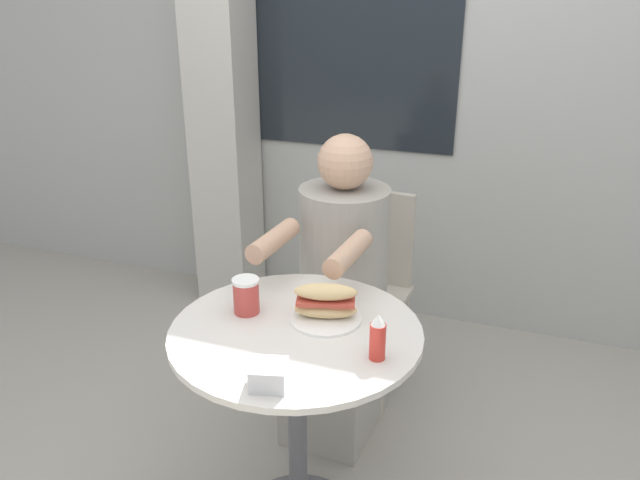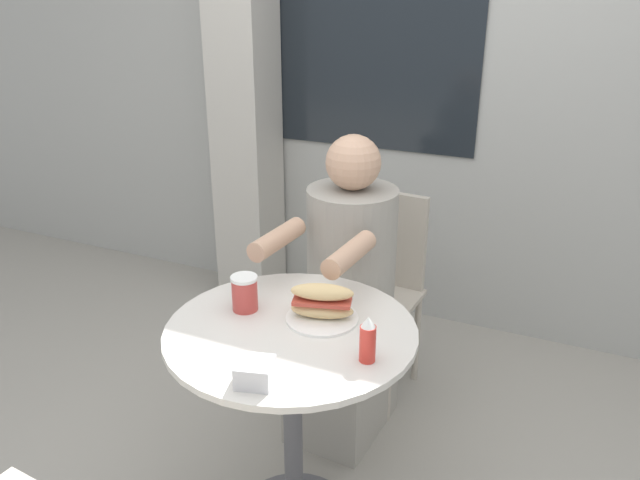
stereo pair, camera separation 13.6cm
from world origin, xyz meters
The scene contains 9 objects.
storefront_wall centered at (0.00, 1.60, 1.40)m, with size 8.00×0.09×2.80m.
lattice_pillar centered at (-0.97, 1.40, 1.20)m, with size 0.28×0.28×2.40m.
cafe_table centered at (0.00, 0.00, 0.55)m, with size 0.74×0.74×0.75m.
diner_chair centered at (-0.04, 0.90, 0.52)m, with size 0.40×0.40×0.87m.
seated_diner centered at (-0.05, 0.55, 0.52)m, with size 0.36×0.61×1.19m.
sandwich_on_plate centered at (0.06, 0.08, 0.80)m, with size 0.22×0.22×0.12m.
drink_cup centered at (-0.18, 0.04, 0.80)m, with size 0.08×0.08×0.11m.
napkin_box centered at (0.04, -0.28, 0.78)m, with size 0.11×0.11×0.06m.
condiment_bottle centered at (0.26, -0.07, 0.81)m, with size 0.04×0.04×0.13m.
Camera 1 is at (0.60, -1.46, 1.68)m, focal length 35.00 mm.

